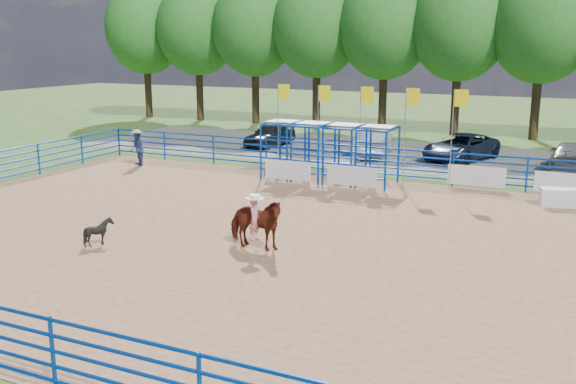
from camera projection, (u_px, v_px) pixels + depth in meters
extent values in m
plane|color=#426026|center=(293.00, 241.00, 20.11)|extent=(120.00, 120.00, 0.00)
cube|color=#9C704E|center=(293.00, 240.00, 20.11)|extent=(30.00, 20.00, 0.02)
cube|color=#66655B|center=(422.00, 156.00, 35.11)|extent=(40.00, 10.00, 0.01)
cube|color=silver|center=(558.00, 197.00, 24.19)|extent=(1.39, 0.90, 0.69)
imported|color=maroon|center=(255.00, 223.00, 19.06)|extent=(1.92, 0.91, 1.61)
imported|color=#B61A2E|center=(255.00, 198.00, 18.88)|extent=(0.33, 0.49, 1.32)
cylinder|color=white|center=(255.00, 175.00, 18.72)|extent=(0.54, 0.54, 0.12)
imported|color=black|center=(99.00, 232.00, 19.52)|extent=(0.95, 0.90, 0.85)
imported|color=navy|center=(137.00, 149.00, 32.00)|extent=(1.07, 1.03, 1.73)
cylinder|color=tan|center=(137.00, 132.00, 31.81)|extent=(0.56, 0.56, 0.11)
imported|color=black|center=(270.00, 135.00, 38.30)|extent=(2.05, 4.07, 1.33)
imported|color=gray|center=(374.00, 142.00, 35.01)|extent=(2.25, 4.68, 1.48)
imported|color=black|center=(461.00, 147.00, 33.60)|extent=(3.79, 5.48, 1.39)
imported|color=#4F4F52|center=(573.00, 157.00, 30.40)|extent=(2.21, 5.13, 1.47)
cube|color=white|center=(288.00, 170.00, 28.40)|extent=(2.20, 0.04, 0.85)
cube|color=white|center=(352.00, 176.00, 27.17)|extent=(2.20, 0.04, 0.85)
cube|color=white|center=(476.00, 176.00, 27.13)|extent=(2.40, 0.04, 0.85)
cube|color=white|center=(566.00, 184.00, 25.69)|extent=(2.40, 0.04, 0.85)
cylinder|color=#3F2B19|center=(148.00, 88.00, 52.79)|extent=(0.56, 0.56, 4.80)
ellipsoid|color=#25601F|center=(145.00, 23.00, 51.61)|extent=(6.40, 6.40, 7.36)
cylinder|color=#3F2B19|center=(200.00, 90.00, 50.73)|extent=(0.56, 0.56, 4.80)
ellipsoid|color=#25601F|center=(198.00, 22.00, 49.55)|extent=(6.40, 6.40, 7.36)
cylinder|color=#3F2B19|center=(256.00, 92.00, 48.67)|extent=(0.56, 0.56, 4.80)
ellipsoid|color=#25601F|center=(255.00, 22.00, 47.50)|extent=(6.40, 6.40, 7.36)
cylinder|color=#3F2B19|center=(316.00, 94.00, 46.62)|extent=(0.56, 0.56, 4.80)
ellipsoid|color=#25601F|center=(317.00, 21.00, 45.44)|extent=(6.40, 6.40, 7.36)
cylinder|color=#3F2B19|center=(383.00, 96.00, 44.56)|extent=(0.56, 0.56, 4.80)
ellipsoid|color=#25601F|center=(385.00, 20.00, 43.38)|extent=(6.40, 6.40, 7.36)
cylinder|color=#3F2B19|center=(456.00, 99.00, 42.51)|extent=(0.56, 0.56, 4.80)
ellipsoid|color=#25601F|center=(460.00, 19.00, 41.33)|extent=(6.40, 6.40, 7.36)
cylinder|color=#3F2B19|center=(536.00, 102.00, 40.45)|extent=(0.56, 0.56, 4.80)
ellipsoid|color=#25601F|center=(543.00, 17.00, 39.27)|extent=(6.40, 6.40, 7.36)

